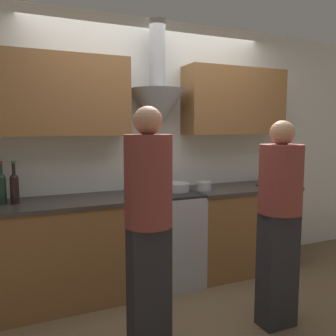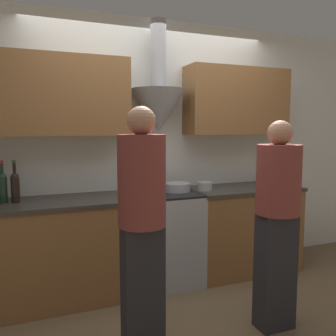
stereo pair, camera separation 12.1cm
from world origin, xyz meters
name	(u,v)px [view 1 (the left image)]	position (x,y,z in m)	size (l,w,h in m)	color
ground_plane	(178,295)	(0.00, 0.00, 0.00)	(12.00, 12.00, 0.00)	brown
wall_back	(146,132)	(-0.08, 0.58, 1.48)	(8.40, 0.54, 2.60)	silver
counter_left	(46,254)	(-1.10, 0.32, 0.45)	(1.59, 0.62, 0.90)	brown
counter_right	(240,227)	(0.89, 0.32, 0.45)	(1.17, 0.62, 0.90)	brown
stove_range	(164,237)	(0.00, 0.32, 0.45)	(0.64, 0.60, 0.90)	#A8AAAF
wine_bottle_4	(1,187)	(-1.42, 0.37, 1.04)	(0.07, 0.07, 0.35)	black
wine_bottle_5	(14,187)	(-1.32, 0.35, 1.04)	(0.07, 0.07, 0.35)	black
stock_pot	(149,184)	(-0.14, 0.34, 0.99)	(0.24, 0.24, 0.18)	#A8AAAF
mixing_bowl	(176,187)	(0.14, 0.34, 0.94)	(0.26, 0.26, 0.08)	#A8AAAF
orange_fruit	(266,178)	(1.35, 0.48, 0.94)	(0.09, 0.09, 0.09)	orange
saucepan	(204,186)	(0.43, 0.29, 0.94)	(0.15, 0.15, 0.08)	#A8AAAF
chefs_knife	(268,185)	(1.20, 0.24, 0.90)	(0.27, 0.11, 0.01)	silver
person_foreground_left	(148,224)	(-0.56, -0.74, 0.92)	(0.30, 0.30, 1.65)	#28282D
person_foreground_right	(279,215)	(0.49, -0.74, 0.87)	(0.32, 0.32, 1.57)	#28282D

